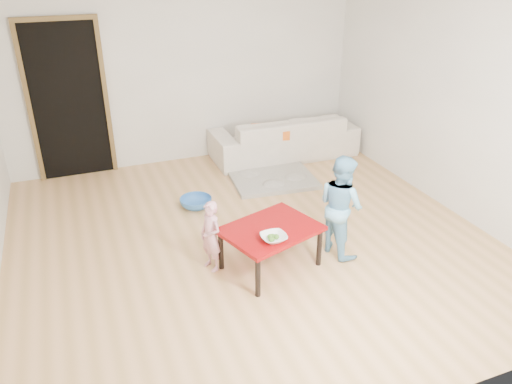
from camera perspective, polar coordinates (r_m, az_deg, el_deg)
floor at (r=5.48m, az=-0.77°, el=-5.25°), size 5.00×5.00×0.01m
back_wall at (r=7.24m, az=-8.05°, el=13.52°), size 5.00×0.02×2.60m
right_wall at (r=6.22m, az=21.58°, el=9.88°), size 0.02×5.00×2.60m
doorway at (r=7.10m, az=-20.64°, el=9.57°), size 1.02×0.08×2.11m
sofa at (r=7.52m, az=3.19°, el=6.39°), size 2.17×0.87×0.63m
cushion at (r=7.20m, az=1.60°, el=6.89°), size 0.57×0.52×0.13m
red_table at (r=4.90m, az=1.66°, el=-6.34°), size 1.05×0.91×0.44m
bowl at (r=4.58m, az=2.03°, el=-5.25°), size 0.24×0.24×0.06m
broccoli at (r=4.58m, az=2.03°, el=-5.26°), size 0.12×0.12×0.06m
child_pink at (r=4.82m, az=-5.19°, el=-5.06°), size 0.25×0.31×0.72m
child_blue at (r=5.07m, az=9.67°, el=-1.52°), size 0.50×0.59×1.06m
basin at (r=6.12m, az=-6.88°, el=-1.22°), size 0.39×0.39×0.12m
blanket at (r=6.79m, az=1.90°, el=1.56°), size 1.18×1.02×0.05m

